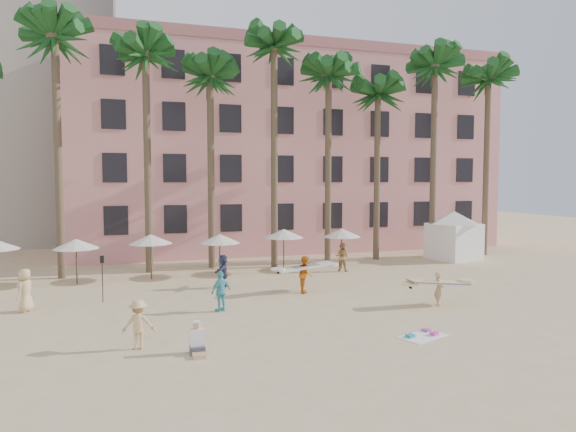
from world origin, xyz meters
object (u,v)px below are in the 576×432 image
at_px(cabana, 454,231).
at_px(pink_hotel, 282,155).
at_px(carrier_yellow, 439,286).
at_px(carrier_white, 305,273).

bearing_deg(cabana, pink_hotel, 127.91).
bearing_deg(pink_hotel, carrier_yellow, -89.27).
distance_m(pink_hotel, cabana, 16.47).
height_order(carrier_yellow, carrier_white, carrier_white).
bearing_deg(carrier_white, carrier_yellow, -42.53).
xyz_separation_m(carrier_yellow, carrier_white, (-4.90, 4.50, 0.10)).
distance_m(pink_hotel, carrier_yellow, 24.88).
relative_size(pink_hotel, carrier_white, 10.86).
xyz_separation_m(cabana, carrier_white, (-14.04, -7.23, -1.07)).
bearing_deg(carrier_yellow, carrier_white, 137.47).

